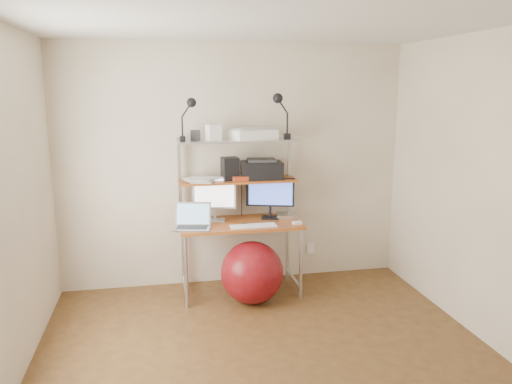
# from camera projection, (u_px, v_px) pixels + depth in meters

# --- Properties ---
(room) EXTENTS (3.60, 3.60, 3.60)m
(room) POSITION_uv_depth(u_px,v_px,m) (274.00, 205.00, 3.48)
(room) COLOR brown
(room) RESTS_ON ground
(computer_desk) EXTENTS (1.20, 0.60, 1.57)m
(computer_desk) POSITION_uv_depth(u_px,v_px,m) (239.00, 200.00, 4.98)
(computer_desk) COLOR #A74A20
(computer_desk) RESTS_ON ground
(desktop) EXTENTS (1.20, 0.60, 0.00)m
(desktop) POSITION_uv_depth(u_px,v_px,m) (240.00, 222.00, 4.96)
(desktop) COLOR #A74A20
(desktop) RESTS_ON computer_desk
(mid_shelf) EXTENTS (1.18, 0.34, 0.00)m
(mid_shelf) POSITION_uv_depth(u_px,v_px,m) (238.00, 179.00, 5.00)
(mid_shelf) COLOR #A74A20
(mid_shelf) RESTS_ON computer_desk
(top_shelf) EXTENTS (1.18, 0.34, 0.00)m
(top_shelf) POSITION_uv_depth(u_px,v_px,m) (237.00, 140.00, 4.92)
(top_shelf) COLOR #B6B7BB
(top_shelf) RESTS_ON computer_desk
(floor) EXTENTS (3.60, 3.60, 0.00)m
(floor) POSITION_uv_depth(u_px,v_px,m) (273.00, 368.00, 3.73)
(floor) COLOR brown
(floor) RESTS_ON ground
(wall_outlet) EXTENTS (0.08, 0.01, 0.12)m
(wall_outlet) POSITION_uv_depth(u_px,v_px,m) (311.00, 248.00, 5.55)
(wall_outlet) COLOR white
(wall_outlet) RESTS_ON room
(monitor_silver) EXTENTS (0.43, 0.19, 0.48)m
(monitor_silver) POSITION_uv_depth(u_px,v_px,m) (214.00, 195.00, 4.97)
(monitor_silver) COLOR #B4B4B9
(monitor_silver) RESTS_ON desktop
(monitor_black) EXTENTS (0.48, 0.20, 0.49)m
(monitor_black) POSITION_uv_depth(u_px,v_px,m) (270.00, 194.00, 5.08)
(monitor_black) COLOR black
(monitor_black) RESTS_ON desktop
(laptop) EXTENTS (0.39, 0.34, 0.30)m
(laptop) POSITION_uv_depth(u_px,v_px,m) (193.00, 223.00, 4.76)
(laptop) COLOR silver
(laptop) RESTS_ON desktop
(keyboard) EXTENTS (0.45, 0.13, 0.01)m
(keyboard) POSITION_uv_depth(u_px,v_px,m) (253.00, 226.00, 4.81)
(keyboard) COLOR white
(keyboard) RESTS_ON desktop
(mouse) EXTENTS (0.09, 0.07, 0.02)m
(mouse) POSITION_uv_depth(u_px,v_px,m) (297.00, 223.00, 4.90)
(mouse) COLOR white
(mouse) RESTS_ON desktop
(mac_mini) EXTENTS (0.25, 0.25, 0.04)m
(mac_mini) POSITION_uv_depth(u_px,v_px,m) (287.00, 215.00, 5.15)
(mac_mini) COLOR silver
(mac_mini) RESTS_ON desktop
(phone) EXTENTS (0.08, 0.13, 0.01)m
(phone) POSITION_uv_depth(u_px,v_px,m) (246.00, 225.00, 4.84)
(phone) COLOR black
(phone) RESTS_ON desktop
(printer) EXTENTS (0.44, 0.32, 0.20)m
(printer) POSITION_uv_depth(u_px,v_px,m) (261.00, 169.00, 5.04)
(printer) COLOR black
(printer) RESTS_ON mid_shelf
(nas_cube) EXTENTS (0.18, 0.18, 0.23)m
(nas_cube) POSITION_uv_depth(u_px,v_px,m) (230.00, 169.00, 4.95)
(nas_cube) COLOR black
(nas_cube) RESTS_ON mid_shelf
(red_box) EXTENTS (0.18, 0.14, 0.05)m
(red_box) POSITION_uv_depth(u_px,v_px,m) (241.00, 178.00, 4.93)
(red_box) COLOR #B73E1D
(red_box) RESTS_ON mid_shelf
(scanner) EXTENTS (0.49, 0.38, 0.11)m
(scanner) POSITION_uv_depth(u_px,v_px,m) (253.00, 134.00, 4.94)
(scanner) COLOR white
(scanner) RESTS_ON top_shelf
(box_white) EXTENTS (0.16, 0.14, 0.15)m
(box_white) POSITION_uv_depth(u_px,v_px,m) (214.00, 133.00, 4.81)
(box_white) COLOR white
(box_white) RESTS_ON top_shelf
(box_grey) EXTENTS (0.10, 0.10, 0.10)m
(box_grey) POSITION_uv_depth(u_px,v_px,m) (195.00, 135.00, 4.87)
(box_grey) COLOR #2C2C2F
(box_grey) RESTS_ON top_shelf
(clip_lamp_left) EXTENTS (0.16, 0.09, 0.41)m
(clip_lamp_left) POSITION_uv_depth(u_px,v_px,m) (190.00, 110.00, 4.69)
(clip_lamp_left) COLOR black
(clip_lamp_left) RESTS_ON top_shelf
(clip_lamp_right) EXTENTS (0.18, 0.10, 0.45)m
(clip_lamp_right) POSITION_uv_depth(u_px,v_px,m) (280.00, 106.00, 4.88)
(clip_lamp_right) COLOR black
(clip_lamp_right) RESTS_ON top_shelf
(exercise_ball) EXTENTS (0.61, 0.61, 0.61)m
(exercise_ball) POSITION_uv_depth(u_px,v_px,m) (252.00, 273.00, 4.81)
(exercise_ball) COLOR maroon
(exercise_ball) RESTS_ON floor
(paper_stack) EXTENTS (0.36, 0.41, 0.03)m
(paper_stack) POSITION_uv_depth(u_px,v_px,m) (200.00, 179.00, 4.92)
(paper_stack) COLOR white
(paper_stack) RESTS_ON mid_shelf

